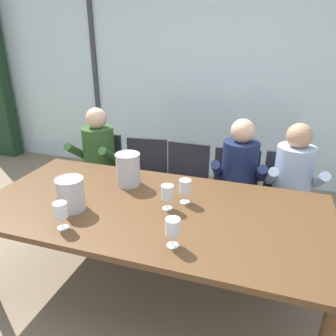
% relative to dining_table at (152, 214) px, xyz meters
% --- Properties ---
extents(ground, '(14.00, 14.00, 0.00)m').
position_rel_dining_table_xyz_m(ground, '(0.00, 1.00, -0.69)').
color(ground, '#847056').
extents(window_glass_panel, '(7.60, 0.03, 2.60)m').
position_rel_dining_table_xyz_m(window_glass_panel, '(0.00, 2.32, 0.61)').
color(window_glass_panel, silver).
rests_on(window_glass_panel, ground).
extents(window_mullion_left, '(0.06, 0.06, 2.60)m').
position_rel_dining_table_xyz_m(window_mullion_left, '(-1.71, 2.30, 0.61)').
color(window_mullion_left, '#38383D').
rests_on(window_mullion_left, ground).
extents(hillside_vineyard, '(13.60, 2.40, 2.15)m').
position_rel_dining_table_xyz_m(hillside_vineyard, '(0.00, 5.56, 0.38)').
color(hillside_vineyard, '#386633').
rests_on(hillside_vineyard, ground).
extents(dining_table, '(2.40, 1.15, 0.75)m').
position_rel_dining_table_xyz_m(dining_table, '(0.00, 0.00, 0.00)').
color(dining_table, brown).
rests_on(dining_table, ground).
extents(chair_near_curtain, '(0.48, 0.48, 0.87)m').
position_rel_dining_table_xyz_m(chair_near_curtain, '(-0.98, 1.00, -0.19)').
color(chair_near_curtain, '#232328').
rests_on(chair_near_curtain, ground).
extents(chair_left_of_center, '(0.50, 0.50, 0.87)m').
position_rel_dining_table_xyz_m(chair_left_of_center, '(-0.46, 0.99, -0.19)').
color(chair_left_of_center, '#232328').
rests_on(chair_left_of_center, ground).
extents(chair_center, '(0.45, 0.45, 0.87)m').
position_rel_dining_table_xyz_m(chair_center, '(-0.03, 0.98, -0.19)').
color(chair_center, '#232328').
rests_on(chair_center, ground).
extents(chair_right_of_center, '(0.46, 0.46, 0.87)m').
position_rel_dining_table_xyz_m(chair_right_of_center, '(0.46, 0.96, -0.19)').
color(chair_right_of_center, '#232328').
rests_on(chair_right_of_center, ground).
extents(chair_near_window_right, '(0.49, 0.49, 0.87)m').
position_rel_dining_table_xyz_m(chair_near_window_right, '(0.93, 1.02, -0.19)').
color(chair_near_window_right, '#232328').
rests_on(chair_near_window_right, ground).
extents(person_olive_shirt, '(0.46, 0.61, 1.19)m').
position_rel_dining_table_xyz_m(person_olive_shirt, '(-0.94, 0.85, -0.01)').
color(person_olive_shirt, '#2D5123').
rests_on(person_olive_shirt, ground).
extents(person_navy_polo, '(0.48, 0.62, 1.19)m').
position_rel_dining_table_xyz_m(person_navy_polo, '(0.49, 0.85, -0.01)').
color(person_navy_polo, '#192347').
rests_on(person_navy_polo, ground).
extents(person_pale_blue_shirt, '(0.49, 0.63, 1.19)m').
position_rel_dining_table_xyz_m(person_pale_blue_shirt, '(0.95, 0.85, -0.01)').
color(person_pale_blue_shirt, '#9EB2D1').
rests_on(person_pale_blue_shirt, ground).
extents(ice_bucket_primary, '(0.19, 0.19, 0.26)m').
position_rel_dining_table_xyz_m(ice_bucket_primary, '(-0.30, 0.28, 0.19)').
color(ice_bucket_primary, '#B7B7BC').
rests_on(ice_bucket_primary, dining_table).
extents(ice_bucket_secondary, '(0.19, 0.19, 0.23)m').
position_rel_dining_table_xyz_m(ice_bucket_secondary, '(-0.50, -0.20, 0.18)').
color(ice_bucket_secondary, '#B7B7BC').
rests_on(ice_bucket_secondary, dining_table).
extents(wine_glass_by_left_taster, '(0.08, 0.08, 0.17)m').
position_rel_dining_table_xyz_m(wine_glass_by_left_taster, '(-0.43, -0.42, 0.18)').
color(wine_glass_by_left_taster, silver).
rests_on(wine_glass_by_left_taster, dining_table).
extents(wine_glass_near_bucket, '(0.08, 0.08, 0.17)m').
position_rel_dining_table_xyz_m(wine_glass_near_bucket, '(0.20, 0.13, 0.18)').
color(wine_glass_near_bucket, silver).
rests_on(wine_glass_near_bucket, dining_table).
extents(wine_glass_center_pour, '(0.08, 0.08, 0.17)m').
position_rel_dining_table_xyz_m(wine_glass_center_pour, '(0.27, -0.38, 0.18)').
color(wine_glass_center_pour, silver).
rests_on(wine_glass_center_pour, dining_table).
extents(wine_glass_by_right_taster, '(0.08, 0.08, 0.17)m').
position_rel_dining_table_xyz_m(wine_glass_by_right_taster, '(0.11, 0.01, 0.18)').
color(wine_glass_by_right_taster, silver).
rests_on(wine_glass_by_right_taster, dining_table).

